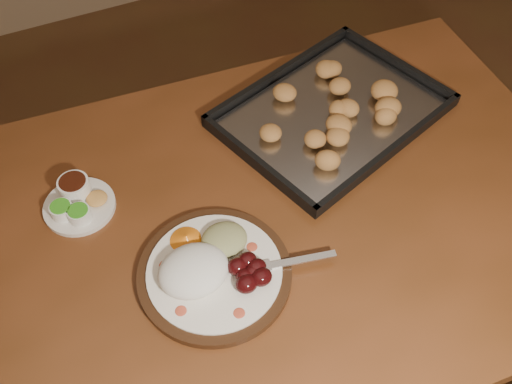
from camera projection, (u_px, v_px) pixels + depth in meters
name	position (u px, v px, depth m)	size (l,w,h in m)	color
ground	(290.00, 360.00, 1.74)	(4.00, 4.00, 0.00)	#4F381B
dining_table	(237.00, 250.00, 1.21)	(1.56, 1.01, 0.75)	brown
dinner_plate	(212.00, 269.00, 1.05)	(0.37, 0.29, 0.07)	#311B0D
condiment_saucer	(77.00, 201.00, 1.15)	(0.14, 0.14, 0.05)	silver
baking_tray	(332.00, 110.00, 1.31)	(0.57, 0.49, 0.05)	black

